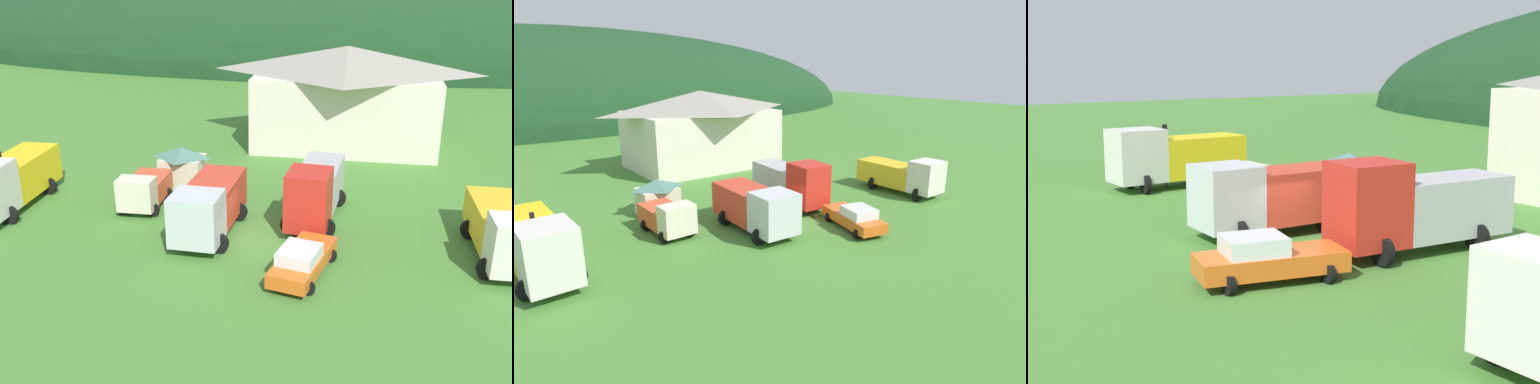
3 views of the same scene
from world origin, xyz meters
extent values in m
plane|color=#477F33|center=(0.00, 0.00, 0.00)|extent=(200.00, 200.00, 0.00)
ellipsoid|color=#193D1E|center=(0.00, 74.45, 0.00)|extent=(145.96, 60.00, 34.79)
cube|color=silver|center=(3.96, 19.46, 2.96)|extent=(14.36, 9.78, 5.92)
pyramid|color=gray|center=(3.96, 19.46, 6.96)|extent=(15.51, 10.56, 2.07)
cube|color=beige|center=(-6.42, 7.46, 0.97)|extent=(2.79, 2.28, 1.94)
pyramid|color=#4C7A6B|center=(-6.42, 7.46, 2.28)|extent=(3.01, 2.46, 0.68)
cube|color=silver|center=(-15.50, -0.68, 2.06)|extent=(2.61, 2.89, 3.01)
cube|color=black|center=(-15.49, -0.82, 2.72)|extent=(1.42, 2.29, 0.96)
cube|color=yellow|center=(-15.63, 3.34, 1.73)|extent=(2.69, 5.31, 2.36)
cylinder|color=black|center=(-14.39, -0.64, 0.55)|extent=(1.10, 0.30, 1.10)
cylinder|color=black|center=(-16.61, -0.72, 0.55)|extent=(1.10, 0.30, 1.10)
cylinder|color=black|center=(-14.55, 4.16, 0.55)|extent=(1.10, 0.30, 1.10)
cube|color=beige|center=(-7.53, 1.85, 1.36)|extent=(2.18, 1.45, 1.93)
cube|color=black|center=(-7.53, 1.78, 1.79)|extent=(1.18, 1.15, 0.62)
cube|color=#DB512D|center=(-7.59, 4.11, 1.05)|extent=(2.23, 3.17, 1.29)
cylinder|color=black|center=(-6.61, 1.87, 0.40)|extent=(0.80, 0.30, 0.80)
cylinder|color=black|center=(-8.46, 1.83, 0.40)|extent=(0.80, 0.30, 0.80)
cylinder|color=black|center=(-6.68, 4.60, 0.40)|extent=(0.80, 0.30, 0.80)
cylinder|color=black|center=(-8.52, 4.55, 0.40)|extent=(0.80, 0.30, 0.80)
cube|color=silver|center=(-2.75, -2.04, 1.86)|extent=(2.62, 2.49, 2.63)
cube|color=black|center=(-2.75, -2.16, 2.44)|extent=(1.43, 1.97, 0.84)
cube|color=red|center=(-2.61, 1.49, 1.67)|extent=(2.71, 4.77, 2.24)
cylinder|color=black|center=(-1.63, -2.08, 0.55)|extent=(1.10, 0.30, 1.10)
cylinder|color=black|center=(-3.86, -2.00, 0.55)|extent=(1.10, 0.30, 1.10)
cylinder|color=black|center=(-1.47, 2.15, 0.55)|extent=(1.10, 0.30, 1.10)
cylinder|color=black|center=(-3.70, 2.24, 0.55)|extent=(1.10, 0.30, 1.10)
cube|color=red|center=(2.72, 0.89, 2.14)|extent=(2.50, 2.77, 3.19)
cube|color=black|center=(2.71, 0.77, 2.84)|extent=(1.40, 2.16, 1.02)
cube|color=#B2B2B7|center=(3.06, 4.71, 1.71)|extent=(2.72, 5.27, 2.33)
cylinder|color=black|center=(3.71, 0.81, 0.55)|extent=(1.10, 0.30, 1.10)
cylinder|color=black|center=(1.74, 0.98, 0.55)|extent=(1.10, 0.30, 1.10)
cylinder|color=black|center=(4.11, 5.38, 0.55)|extent=(1.10, 0.30, 1.10)
cylinder|color=black|center=(2.14, 5.56, 0.55)|extent=(1.10, 0.30, 1.10)
cube|color=silver|center=(12.71, -2.47, 1.86)|extent=(2.51, 2.15, 2.62)
cube|color=black|center=(12.72, -2.57, 2.44)|extent=(1.36, 1.70, 0.84)
cube|color=gold|center=(12.62, 1.23, 1.48)|extent=(2.59, 5.37, 1.86)
cylinder|color=black|center=(13.79, -2.44, 0.55)|extent=(1.10, 0.30, 1.10)
cylinder|color=black|center=(11.63, -2.49, 0.55)|extent=(1.10, 0.30, 1.10)
cylinder|color=black|center=(13.69, 2.06, 0.55)|extent=(1.10, 0.30, 1.10)
cylinder|color=black|center=(11.52, 2.00, 0.55)|extent=(1.10, 0.30, 1.10)
cube|color=orange|center=(2.94, -3.52, 0.69)|extent=(3.04, 5.43, 0.70)
cube|color=silver|center=(2.80, -4.12, 1.35)|extent=(2.18, 2.40, 0.62)
cylinder|color=black|center=(3.35, -5.41, 0.34)|extent=(0.68, 0.24, 0.68)
cylinder|color=black|center=(1.72, -5.03, 0.34)|extent=(0.68, 0.24, 0.68)
cylinder|color=black|center=(4.15, -2.02, 0.34)|extent=(0.68, 0.24, 0.68)
cylinder|color=black|center=(2.53, -1.63, 0.34)|extent=(0.68, 0.24, 0.68)
cylinder|color=#4C4C51|center=(-15.69, 1.19, 1.59)|extent=(0.12, 0.12, 3.17)
cube|color=black|center=(-15.69, 1.19, 3.45)|extent=(0.20, 0.24, 0.55)
sphere|color=green|center=(-15.69, 1.32, 3.45)|extent=(0.14, 0.14, 0.14)
cone|color=orange|center=(2.44, -0.38, 0.00)|extent=(0.36, 0.36, 0.65)
camera|label=1|loc=(5.15, -28.67, 14.08)|focal=41.21mm
camera|label=2|loc=(-18.89, -22.92, 11.12)|focal=31.30mm
camera|label=3|loc=(22.39, -16.13, 7.44)|focal=49.88mm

